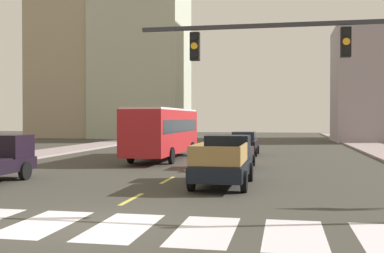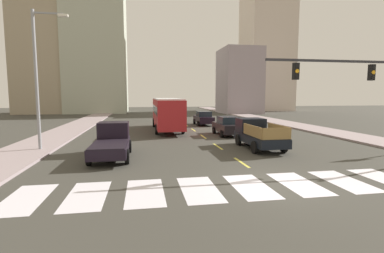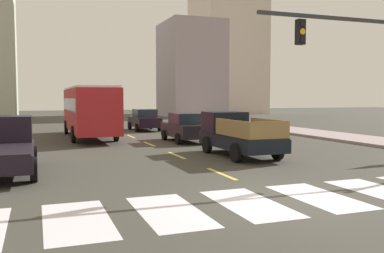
{
  "view_description": "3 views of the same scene",
  "coord_description": "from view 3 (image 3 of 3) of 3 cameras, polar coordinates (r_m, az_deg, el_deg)",
  "views": [
    {
      "loc": [
        5.01,
        -11.29,
        2.71
      ],
      "look_at": [
        -0.54,
        17.42,
        2.19
      ],
      "focal_mm": 44.9,
      "sensor_mm": 36.0,
      "label": 1
    },
    {
      "loc": [
        -5.28,
        -10.69,
        3.65
      ],
      "look_at": [
        -1.56,
        10.86,
        1.27
      ],
      "focal_mm": 26.9,
      "sensor_mm": 36.0,
      "label": 2
    },
    {
      "loc": [
        -6.0,
        -9.3,
        2.67
      ],
      "look_at": [
        2.82,
        14.61,
        0.9
      ],
      "focal_mm": 39.47,
      "sensor_mm": 36.0,
      "label": 3
    }
  ],
  "objects": [
    {
      "name": "ground_plane",
      "position": [
        11.39,
        12.4,
        -9.68
      ],
      "size": [
        160.0,
        160.0,
        0.0
      ],
      "primitive_type": "plane",
      "color": "#3D3B34"
    },
    {
      "name": "sidewalk_right",
      "position": [
        33.24,
        14.23,
        -0.62
      ],
      "size": [
        3.62,
        110.0,
        0.15
      ],
      "primitive_type": "cube",
      "color": "gray",
      "rests_on": "ground"
    },
    {
      "name": "crosswalk_stripe_2",
      "position": [
        9.7,
        -15.3,
        -12.11
      ],
      "size": [
        1.41,
        3.22,
        0.01
      ],
      "primitive_type": "cube",
      "color": "silver",
      "rests_on": "ground"
    },
    {
      "name": "crosswalk_stripe_3",
      "position": [
        10.09,
        -3.12,
        -11.35
      ],
      "size": [
        1.41,
        3.22,
        0.01
      ],
      "primitive_type": "cube",
      "color": "silver",
      "rests_on": "ground"
    },
    {
      "name": "crosswalk_stripe_4",
      "position": [
        10.87,
        7.67,
        -10.25
      ],
      "size": [
        1.41,
        3.22,
        0.01
      ],
      "primitive_type": "cube",
      "color": "silver",
      "rests_on": "ground"
    },
    {
      "name": "crosswalk_stripe_5",
      "position": [
        11.97,
        16.68,
        -9.06
      ],
      "size": [
        1.41,
        3.22,
        0.01
      ],
      "primitive_type": "cube",
      "color": "silver",
      "rests_on": "ground"
    },
    {
      "name": "crosswalk_stripe_6",
      "position": [
        13.31,
        23.98,
        -7.92
      ],
      "size": [
        1.41,
        3.22,
        0.01
      ],
      "primitive_type": "cube",
      "color": "silver",
      "rests_on": "ground"
    },
    {
      "name": "lane_dash_0",
      "position": [
        14.83,
        3.99,
        -6.39
      ],
      "size": [
        0.16,
        2.4,
        0.01
      ],
      "primitive_type": "cube",
      "color": "#D8CC49",
      "rests_on": "ground"
    },
    {
      "name": "lane_dash_1",
      "position": [
        19.44,
        -2.09,
        -3.91
      ],
      "size": [
        0.16,
        2.4,
        0.01
      ],
      "primitive_type": "cube",
      "color": "#D8CC49",
      "rests_on": "ground"
    },
    {
      "name": "lane_dash_2",
      "position": [
        24.21,
        -5.79,
        -2.36
      ],
      "size": [
        0.16,
        2.4,
        0.01
      ],
      "primitive_type": "cube",
      "color": "#D8CC49",
      "rests_on": "ground"
    },
    {
      "name": "lane_dash_3",
      "position": [
        29.05,
        -8.26,
        -1.33
      ],
      "size": [
        0.16,
        2.4,
        0.01
      ],
      "primitive_type": "cube",
      "color": "#D8CC49",
      "rests_on": "ground"
    },
    {
      "name": "lane_dash_4",
      "position": [
        33.94,
        -10.02,
        -0.59
      ],
      "size": [
        0.16,
        2.4,
        0.01
      ],
      "primitive_type": "cube",
      "color": "#D8CC49",
      "rests_on": "ground"
    },
    {
      "name": "lane_dash_5",
      "position": [
        38.86,
        -11.33,
        -0.03
      ],
      "size": [
        0.16,
        2.4,
        0.01
      ],
      "primitive_type": "cube",
      "color": "#D8CC49",
      "rests_on": "ground"
    },
    {
      "name": "lane_dash_6",
      "position": [
        43.8,
        -12.35,
        0.4
      ],
      "size": [
        0.16,
        2.4,
        0.01
      ],
      "primitive_type": "cube",
      "color": "#D8CC49",
      "rests_on": "ground"
    },
    {
      "name": "lane_dash_7",
      "position": [
        48.74,
        -13.16,
        0.74
      ],
      "size": [
        0.16,
        2.4,
        0.01
      ],
      "primitive_type": "cube",
      "color": "#D8CC49",
      "rests_on": "ground"
    },
    {
      "name": "pickup_stakebed",
      "position": [
        19.52,
        5.96,
        -1.14
      ],
      "size": [
        2.18,
        5.2,
        1.96
      ],
      "rotation": [
        0.0,
        0.0,
        -0.02
      ],
      "color": "black",
      "rests_on": "ground"
    },
    {
      "name": "pickup_dark",
      "position": [
        16.25,
        -24.08,
        -2.55
      ],
      "size": [
        2.18,
        5.2,
        1.96
      ],
      "rotation": [
        0.0,
        0.0,
        -0.04
      ],
      "color": "black",
      "rests_on": "ground"
    },
    {
      "name": "city_bus",
      "position": [
        28.6,
        -13.77,
        2.43
      ],
      "size": [
        2.72,
        10.8,
        3.32
      ],
      "rotation": [
        0.0,
        0.0,
        0.01
      ],
      "color": "#AF2024",
      "rests_on": "ground"
    },
    {
      "name": "sedan_far",
      "position": [
        25.32,
        -0.9,
        -0.12
      ],
      "size": [
        2.02,
        4.4,
        1.72
      ],
      "rotation": [
        0.0,
        0.0,
        -0.05
      ],
      "color": "black",
      "rests_on": "ground"
    },
    {
      "name": "sedan_mid",
      "position": [
        34.13,
        -6.47,
        0.92
      ],
      "size": [
        2.02,
        4.4,
        1.72
      ],
      "rotation": [
        0.0,
        0.0,
        0.03
      ],
      "color": "black",
      "rests_on": "ground"
    },
    {
      "name": "block_mid_left",
      "position": [
        59.3,
        -0.17,
        7.69
      ],
      "size": [
        7.49,
        9.2,
        13.02
      ],
      "primitive_type": "cube",
      "color": "#9C8E97",
      "rests_on": "ground"
    },
    {
      "name": "block_low_left",
      "position": [
        72.76,
        4.83,
        14.63
      ],
      "size": [
        10.5,
        10.21,
        32.27
      ],
      "primitive_type": "cube",
      "color": "beige",
      "rests_on": "ground"
    }
  ]
}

